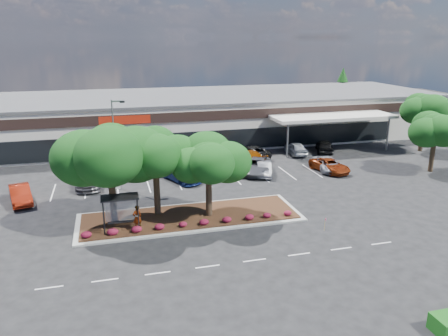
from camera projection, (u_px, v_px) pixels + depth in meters
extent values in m
plane|color=black|center=(227.00, 236.00, 32.41)|extent=(160.00, 160.00, 0.00)
cube|color=silver|center=(165.00, 118.00, 63.01)|extent=(80.00, 20.00, 6.00)
cube|color=#4B4C4E|center=(164.00, 96.00, 62.12)|extent=(80.40, 20.40, 0.30)
cube|color=black|center=(175.00, 117.00, 53.19)|extent=(80.00, 0.25, 1.20)
cube|color=black|center=(176.00, 143.00, 54.11)|extent=(60.00, 0.18, 2.60)
cube|color=#A81E0C|center=(125.00, 120.00, 51.64)|extent=(6.00, 0.12, 1.00)
cube|color=silver|center=(333.00, 117.00, 55.99)|extent=(16.00, 5.00, 0.40)
cylinder|color=gray|center=(287.00, 141.00, 53.07)|extent=(0.24, 0.24, 4.20)
cylinder|color=gray|center=(388.00, 134.00, 56.54)|extent=(0.24, 0.24, 4.20)
cube|color=#ABACA6|center=(190.00, 217.00, 35.60)|extent=(18.00, 6.00, 0.15)
cube|color=#492E19|center=(190.00, 216.00, 35.56)|extent=(17.20, 5.20, 0.12)
cube|color=silver|center=(49.00, 288.00, 25.74)|extent=(1.60, 0.12, 0.01)
cube|color=silver|center=(105.00, 280.00, 26.53)|extent=(1.60, 0.12, 0.01)
cube|color=silver|center=(158.00, 273.00, 27.32)|extent=(1.60, 0.12, 0.01)
cube|color=silver|center=(207.00, 266.00, 28.12)|extent=(1.60, 0.12, 0.01)
cube|color=silver|center=(255.00, 260.00, 28.91)|extent=(1.60, 0.12, 0.01)
cube|color=silver|center=(299.00, 254.00, 29.70)|extent=(1.60, 0.12, 0.01)
cube|color=silver|center=(341.00, 249.00, 30.49)|extent=(1.60, 0.12, 0.01)
cube|color=silver|center=(381.00, 243.00, 31.29)|extent=(1.60, 0.12, 0.01)
cube|color=silver|center=(19.00, 195.00, 40.81)|extent=(0.12, 5.00, 0.01)
cube|color=silver|center=(53.00, 192.00, 41.56)|extent=(0.12, 5.00, 0.01)
cube|color=silver|center=(86.00, 190.00, 42.30)|extent=(0.12, 5.00, 0.01)
cube|color=silver|center=(118.00, 187.00, 43.04)|extent=(0.12, 5.00, 0.01)
cube|color=silver|center=(148.00, 184.00, 43.79)|extent=(0.12, 5.00, 0.01)
cube|color=silver|center=(178.00, 182.00, 44.53)|extent=(0.12, 5.00, 0.01)
cube|color=silver|center=(206.00, 180.00, 45.27)|extent=(0.12, 5.00, 0.01)
cube|color=silver|center=(234.00, 177.00, 46.02)|extent=(0.12, 5.00, 0.01)
cube|color=silver|center=(261.00, 175.00, 46.76)|extent=(0.12, 5.00, 0.01)
cube|color=silver|center=(287.00, 173.00, 47.50)|extent=(0.12, 5.00, 0.01)
cube|color=silver|center=(312.00, 171.00, 48.25)|extent=(0.12, 5.00, 0.01)
cube|color=silver|center=(337.00, 169.00, 48.99)|extent=(0.12, 5.00, 0.01)
cylinder|color=black|center=(104.00, 212.00, 33.00)|extent=(0.08, 0.08, 2.50)
cylinder|color=black|center=(137.00, 209.00, 33.62)|extent=(0.08, 0.08, 2.50)
cylinder|color=black|center=(104.00, 218.00, 31.80)|extent=(0.08, 0.08, 2.50)
cylinder|color=black|center=(138.00, 215.00, 32.42)|extent=(0.08, 0.08, 2.50)
cube|color=black|center=(120.00, 197.00, 32.34)|extent=(2.75, 1.55, 0.10)
cube|color=silver|center=(120.00, 209.00, 33.28)|extent=(2.30, 0.03, 2.00)
cube|color=black|center=(121.00, 222.00, 33.17)|extent=(2.00, 0.35, 0.06)
cone|color=#103910|center=(342.00, 92.00, 80.25)|extent=(3.96, 3.96, 9.00)
imported|color=#594C47|center=(137.00, 218.00, 32.65)|extent=(0.83, 0.69, 1.94)
cube|color=#ABACA6|center=(118.00, 186.00, 42.69)|extent=(0.50, 0.50, 0.40)
cylinder|color=gray|center=(115.00, 143.00, 41.45)|extent=(0.14, 0.14, 8.25)
cube|color=gray|center=(116.00, 101.00, 40.48)|extent=(0.92, 0.36, 0.14)
cube|color=black|center=(122.00, 102.00, 40.70)|extent=(0.49, 0.37, 0.18)
cube|color=#98804F|center=(325.00, 225.00, 33.19)|extent=(0.03, 0.03, 1.01)
cube|color=#F44089|center=(326.00, 219.00, 33.08)|extent=(0.02, 0.14, 0.18)
imported|color=maroon|center=(20.00, 194.00, 38.77)|extent=(2.77, 5.00, 1.56)
imported|color=#504F55|center=(88.00, 178.00, 43.13)|extent=(2.41, 5.81, 1.68)
imported|color=navy|center=(180.00, 173.00, 44.81)|extent=(4.24, 5.89, 1.59)
imported|color=#5A5960|center=(234.00, 166.00, 47.33)|extent=(2.53, 4.71, 1.52)
imported|color=slate|center=(264.00, 169.00, 46.63)|extent=(2.77, 4.55, 1.42)
imported|color=#4F5055|center=(258.00, 166.00, 47.22)|extent=(4.71, 6.34, 1.60)
imported|color=#A0A2AB|center=(328.00, 164.00, 48.34)|extent=(3.10, 5.35, 1.40)
imported|color=maroon|center=(330.00, 166.00, 47.77)|extent=(3.36, 5.44, 1.41)
imported|color=maroon|center=(86.00, 163.00, 48.68)|extent=(3.43, 5.42, 1.39)
imported|color=#1C4D2C|center=(93.00, 170.00, 46.10)|extent=(2.17, 4.30, 1.40)
imported|color=#B7BBC3|center=(157.00, 162.00, 48.93)|extent=(2.92, 5.74, 1.55)
imported|color=maroon|center=(168.00, 156.00, 51.30)|extent=(3.04, 4.94, 1.57)
imported|color=slate|center=(248.00, 158.00, 50.40)|extent=(2.72, 5.04, 1.63)
imported|color=#793303|center=(249.00, 157.00, 50.62)|extent=(3.23, 6.04, 1.67)
imported|color=black|center=(251.00, 152.00, 53.37)|extent=(4.31, 5.94, 1.50)
imported|color=#B2B8BD|center=(296.00, 148.00, 54.87)|extent=(2.19, 4.76, 1.58)
imported|color=black|center=(325.00, 146.00, 55.79)|extent=(3.66, 5.26, 1.66)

